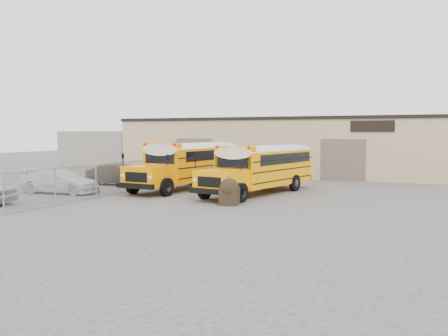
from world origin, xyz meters
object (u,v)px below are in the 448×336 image
at_px(school_bus_left, 233,157).
at_px(tarp_bundle, 229,191).
at_px(car_dark, 119,175).
at_px(car_white, 60,181).
at_px(school_bus_right, 305,160).

distance_m(school_bus_left, tarp_bundle, 12.71).
distance_m(tarp_bundle, car_dark, 11.66).
distance_m(tarp_bundle, car_white, 10.73).
bearing_deg(tarp_bundle, school_bus_right, 85.54).
bearing_deg(school_bus_right, car_dark, -154.59).
xyz_separation_m(school_bus_right, car_dark, (-11.14, -5.29, -0.91)).
distance_m(school_bus_left, car_white, 12.79).
xyz_separation_m(school_bus_right, tarp_bundle, (-0.84, -10.75, -0.95)).
relative_size(car_white, car_dark, 1.11).
distance_m(school_bus_left, school_bus_right, 5.69).
xyz_separation_m(school_bus_left, car_white, (-5.95, -11.28, -0.99)).
bearing_deg(school_bus_right, tarp_bundle, -94.46).
relative_size(school_bus_right, car_dark, 2.32).
height_order(school_bus_left, school_bus_right, school_bus_left).
bearing_deg(school_bus_left, car_dark, -131.39).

